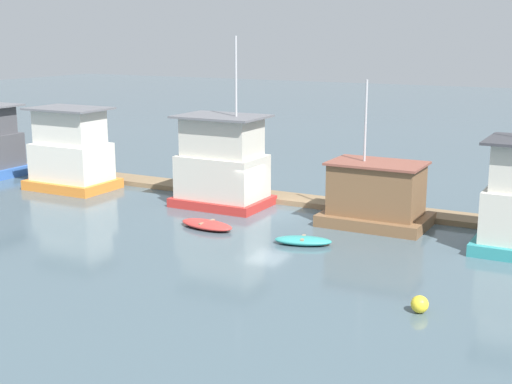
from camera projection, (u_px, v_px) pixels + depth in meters
The scene contains 10 objects.
ground_plane at pixel (265, 213), 38.93m from camera, with size 200.00×200.00×0.00m, color #475B66.
dock_walkway at pixel (290, 199), 41.68m from camera, with size 59.60×2.06×0.30m, color #846B4C.
houseboat_orange at pixel (71, 153), 44.62m from camera, with size 5.21×3.67×5.13m.
houseboat_red at pixel (222, 165), 40.23m from camera, with size 5.14×3.70×9.49m.
houseboat_brown at pixel (376, 196), 36.29m from camera, with size 5.35×3.69×7.38m.
dinghy_red at pixel (207, 225), 35.93m from camera, with size 3.27×1.80×0.39m.
dinghy_teal at pixel (303, 241), 33.19m from camera, with size 2.89×1.89×0.38m.
mooring_post_centre at pixel (214, 182), 42.43m from camera, with size 0.21×0.21×1.89m, color brown.
mooring_post_near_left at pixel (197, 185), 43.05m from camera, with size 0.21×0.21×1.27m, color #846B4C.
buoy_yellow at pixel (420, 304), 25.08m from camera, with size 0.63×0.63×0.63m, color yellow.
Camera 1 is at (17.37, -33.49, 9.67)m, focal length 50.00 mm.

